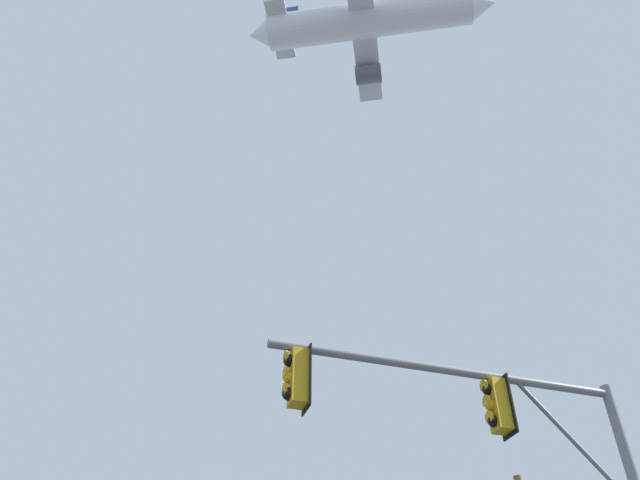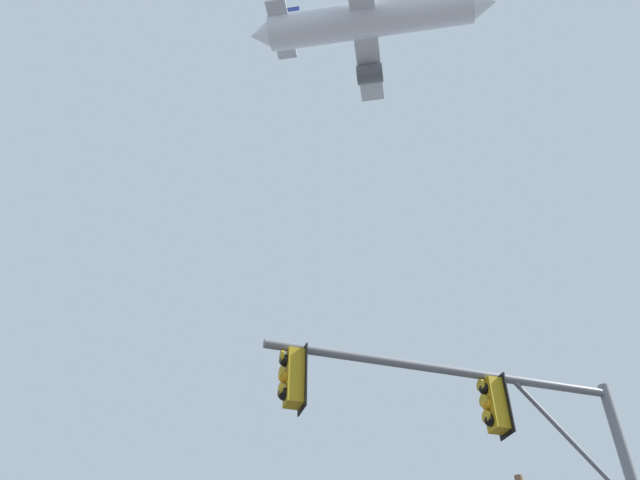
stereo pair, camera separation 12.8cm
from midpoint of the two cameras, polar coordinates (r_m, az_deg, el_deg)
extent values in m
cylinder|color=slate|center=(11.03, 11.84, -11.60)|extent=(6.29, 1.31, 0.15)
cylinder|color=slate|center=(11.81, 22.65, -16.97)|extent=(1.95, 0.44, 2.17)
cube|color=gold|center=(9.89, -2.03, -12.53)|extent=(0.31, 0.36, 0.90)
cylinder|color=gold|center=(10.12, -1.96, -9.94)|extent=(0.05, 0.05, 0.12)
cube|color=black|center=(9.92, -1.23, -12.64)|extent=(0.11, 0.46, 1.04)
sphere|color=black|center=(9.98, -2.81, -11.02)|extent=(0.20, 0.20, 0.20)
cylinder|color=gold|center=(9.99, -3.17, -10.67)|extent=(0.08, 0.21, 0.21)
sphere|color=orange|center=(9.85, -2.86, -12.47)|extent=(0.20, 0.20, 0.20)
cylinder|color=gold|center=(9.86, -3.22, -12.10)|extent=(0.08, 0.21, 0.21)
sphere|color=black|center=(9.73, -2.92, -13.95)|extent=(0.20, 0.20, 0.20)
cylinder|color=gold|center=(9.74, -3.28, -13.58)|extent=(0.08, 0.21, 0.21)
cube|color=gold|center=(11.21, 16.08, -14.35)|extent=(0.31, 0.36, 0.90)
cylinder|color=gold|center=(11.42, 15.63, -12.03)|extent=(0.05, 0.05, 0.12)
cube|color=black|center=(11.29, 16.71, -14.39)|extent=(0.11, 0.46, 1.04)
sphere|color=black|center=(11.25, 15.19, -13.06)|extent=(0.20, 0.20, 0.20)
cylinder|color=gold|center=(11.24, 14.84, -12.76)|extent=(0.08, 0.21, 0.21)
sphere|color=orange|center=(11.14, 15.43, -14.35)|extent=(0.20, 0.20, 0.20)
cylinder|color=gold|center=(11.13, 15.08, -14.05)|extent=(0.08, 0.21, 0.21)
sphere|color=black|center=(11.03, 15.68, -15.67)|extent=(0.20, 0.20, 0.20)
cylinder|color=gold|center=(11.02, 15.33, -15.37)|extent=(0.08, 0.21, 0.21)
cylinder|color=white|center=(58.35, 4.62, 19.53)|extent=(18.06, 7.81, 3.18)
cone|color=white|center=(59.10, 14.87, 20.28)|extent=(2.91, 3.49, 3.02)
cone|color=white|center=(59.25, -5.37, 18.22)|extent=(2.63, 3.13, 2.70)
cube|color=silver|center=(57.95, 4.13, 19.22)|extent=(6.59, 16.84, 0.36)
cylinder|color=#595B60|center=(59.84, 4.65, 14.94)|extent=(2.77, 2.36, 1.79)
cube|color=navy|center=(60.43, -3.23, 19.46)|extent=(2.74, 0.97, 3.77)
cube|color=silver|center=(59.20, -3.49, 18.66)|extent=(3.31, 6.21, 0.20)
camera|label=1|loc=(0.06, -89.84, -0.13)|focal=34.88mm
camera|label=2|loc=(0.06, 90.16, 0.13)|focal=34.88mm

